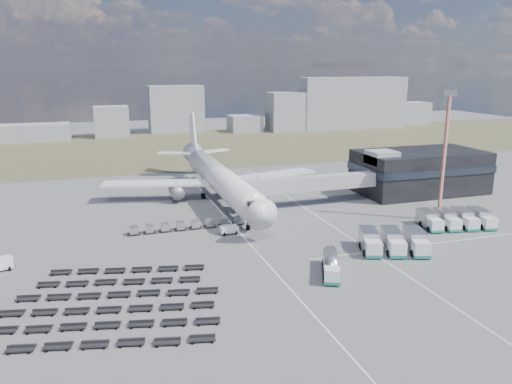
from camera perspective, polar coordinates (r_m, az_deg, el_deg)
name	(u,v)px	position (r m, az deg, el deg)	size (l,w,h in m)	color
ground	(264,246)	(85.52, 0.90, -6.19)	(420.00, 420.00, 0.00)	#565659
grass_strip	(169,148)	(189.95, -9.94, 5.02)	(420.00, 90.00, 0.01)	brown
lane_markings	(309,235)	(91.54, 6.10, -4.87)	(47.12, 110.00, 0.01)	silver
terminal	(419,171)	(126.49, 18.14, 2.33)	(30.40, 16.40, 11.00)	black
jet_bridge	(303,184)	(107.84, 5.39, 0.90)	(30.30, 3.80, 7.05)	#939399
airliner	(218,177)	(113.92, -4.37, 1.77)	(51.59, 64.53, 17.62)	white
skyline	(167,114)	(224.85, -10.18, 8.74)	(305.20, 25.69, 24.39)	gray
fuel_tanker	(331,265)	(74.75, 8.58, -8.25)	(5.79, 9.20, 2.93)	white
pushback_tug	(229,230)	(91.40, -3.11, -4.35)	(3.26, 1.83, 1.47)	white
catering_truck	(271,185)	(121.71, 1.68, 0.80)	(4.43, 7.08, 3.02)	white
service_trucks_near	(393,242)	(85.61, 15.40, -5.48)	(12.32, 10.76, 3.14)	white
service_trucks_far	(456,219)	(102.09, 21.86, -2.89)	(14.07, 9.49, 2.88)	white
uld_row	(188,225)	(94.32, -7.81, -3.77)	(22.08, 1.47, 1.49)	black
baggage_dollies	(112,302)	(68.17, -16.18, -12.02)	(29.67, 26.94, 0.70)	black
floodlight_mast	(444,157)	(102.76, 20.70, 3.75)	(2.41, 1.97, 25.46)	#BF3B1E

